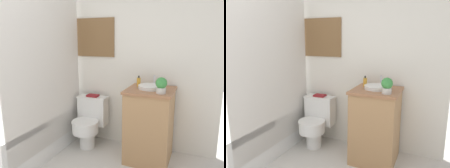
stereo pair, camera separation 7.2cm
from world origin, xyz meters
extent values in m
cube|color=silver|center=(0.00, 2.17, 1.25)|extent=(3.05, 0.05, 2.50)
cube|color=brown|center=(-0.10, 2.13, 1.46)|extent=(0.57, 0.02, 0.51)
cube|color=silver|center=(-0.10, 2.13, 1.46)|extent=(0.54, 0.01, 0.48)
cube|color=white|center=(-0.68, 1.43, 0.25)|extent=(0.68, 1.44, 0.50)
cube|color=silver|center=(-0.35, 1.43, 1.07)|extent=(0.01, 1.32, 1.76)
cylinder|color=white|center=(-0.08, 1.82, 0.12)|extent=(0.20, 0.20, 0.23)
cylinder|color=white|center=(-0.08, 1.78, 0.30)|extent=(0.34, 0.34, 0.14)
cylinder|color=white|center=(-0.08, 1.78, 0.38)|extent=(0.35, 0.35, 0.02)
cube|color=white|center=(-0.08, 2.01, 0.46)|extent=(0.40, 0.18, 0.37)
cube|color=white|center=(-0.08, 2.01, 0.66)|extent=(0.42, 0.19, 0.02)
cube|color=#AD7F51|center=(0.75, 1.86, 0.42)|extent=(0.51, 0.52, 0.85)
cube|color=#9E6642|center=(0.75, 1.86, 0.86)|extent=(0.54, 0.55, 0.03)
cylinder|color=white|center=(0.75, 1.88, 0.90)|extent=(0.30, 0.30, 0.04)
cylinder|color=silver|center=(0.75, 2.05, 0.94)|extent=(0.02, 0.02, 0.13)
cylinder|color=gold|center=(0.58, 1.94, 0.93)|extent=(0.05, 0.05, 0.10)
cylinder|color=black|center=(0.58, 1.94, 1.00)|extent=(0.02, 0.02, 0.02)
cylinder|color=beige|center=(0.90, 1.69, 0.91)|extent=(0.10, 0.10, 0.06)
sphere|color=#3D8E42|center=(0.90, 1.69, 0.99)|extent=(0.12, 0.12, 0.12)
cube|color=maroon|center=(-0.08, 2.01, 0.68)|extent=(0.16, 0.11, 0.02)
camera|label=1|loc=(1.28, -0.57, 1.45)|focal=35.00mm
camera|label=2|loc=(1.34, -0.55, 1.45)|focal=35.00mm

